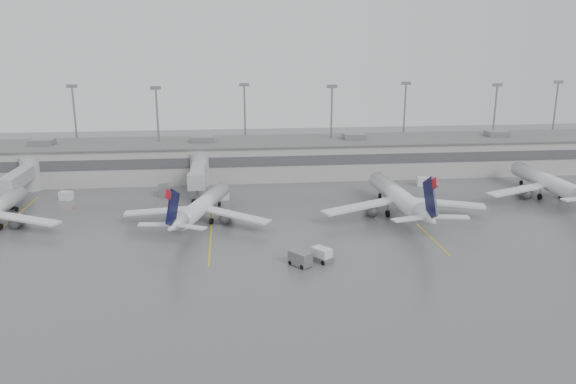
{
  "coord_description": "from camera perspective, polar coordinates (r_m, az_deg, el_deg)",
  "views": [
    {
      "loc": [
        -14.47,
        -69.32,
        30.33
      ],
      "look_at": [
        -4.2,
        24.0,
        5.0
      ],
      "focal_mm": 35.0,
      "sensor_mm": 36.0,
      "label": 1
    }
  ],
  "objects": [
    {
      "name": "light_masts",
      "position": [
        135.1,
        -0.07,
        7.31
      ],
      "size": [
        142.4,
        8.0,
        20.6
      ],
      "color": "gray",
      "rests_on": "ground"
    },
    {
      "name": "gse_uld_b",
      "position": [
        111.43,
        -6.57,
        -0.4
      ],
      "size": [
        2.26,
        1.63,
        1.51
      ],
      "primitive_type": "cube",
      "rotation": [
        0.0,
        0.0,
        0.1
      ],
      "color": "silver",
      "rests_on": "ground"
    },
    {
      "name": "jet_bridge_left",
      "position": [
        124.97,
        -25.29,
        1.41
      ],
      "size": [
        4.0,
        17.2,
        7.0
      ],
      "color": "#95989A",
      "rests_on": "ground"
    },
    {
      "name": "baggage_tug",
      "position": [
        80.29,
        3.42,
        -6.52
      ],
      "size": [
        3.44,
        3.64,
        2.02
      ],
      "rotation": [
        0.0,
        0.0,
        0.67
      ],
      "color": "silver",
      "rests_on": "ground"
    },
    {
      "name": "stand_markings",
      "position": [
        99.19,
        2.42,
        -2.72
      ],
      "size": [
        105.25,
        40.0,
        0.01
      ],
      "color": "gold",
      "rests_on": "ground"
    },
    {
      "name": "cone_b",
      "position": [
        109.1,
        -12.18,
        -1.21
      ],
      "size": [
        0.43,
        0.43,
        0.68
      ],
      "primitive_type": "cone",
      "color": "#DD4D04",
      "rests_on": "ground"
    },
    {
      "name": "ground",
      "position": [
        77.04,
        5.12,
        -8.15
      ],
      "size": [
        260.0,
        260.0,
        0.0
      ],
      "primitive_type": "plane",
      "color": "#535356",
      "rests_on": "ground"
    },
    {
      "name": "terminal",
      "position": [
        130.76,
        0.2,
        3.56
      ],
      "size": [
        152.0,
        17.0,
        9.45
      ],
      "color": "#9E9E99",
      "rests_on": "ground"
    },
    {
      "name": "cone_d",
      "position": [
        130.92,
        26.59,
        0.26
      ],
      "size": [
        0.5,
        0.5,
        0.8
      ],
      "primitive_type": "cone",
      "color": "#DD4D04",
      "rests_on": "ground"
    },
    {
      "name": "cone_a",
      "position": [
        112.26,
        -20.91,
        -1.43
      ],
      "size": [
        0.39,
        0.39,
        0.62
      ],
      "primitive_type": "cone",
      "color": "#DD4D04",
      "rests_on": "ground"
    },
    {
      "name": "cone_c",
      "position": [
        115.62,
        10.12,
        -0.15
      ],
      "size": [
        0.48,
        0.48,
        0.76
      ],
      "primitive_type": "cone",
      "color": "#DD4D04",
      "rests_on": "ground"
    },
    {
      "name": "baggage_cart",
      "position": [
        78.63,
        1.25,
        -6.75
      ],
      "size": [
        3.41,
        3.63,
        2.05
      ],
      "rotation": [
        0.0,
        0.0,
        0.67
      ],
      "color": "slate",
      "rests_on": "ground"
    },
    {
      "name": "gse_uld_a",
      "position": [
        118.82,
        -21.63,
        -0.36
      ],
      "size": [
        2.7,
        2.14,
        1.69
      ],
      "primitive_type": "cube",
      "rotation": [
        0.0,
        0.0,
        -0.25
      ],
      "color": "silver",
      "rests_on": "ground"
    },
    {
      "name": "jet_mid_left",
      "position": [
        97.31,
        -8.86,
        -1.45
      ],
      "size": [
        24.7,
        28.14,
        9.4
      ],
      "rotation": [
        0.0,
        0.0,
        -0.31
      ],
      "color": "silver",
      "rests_on": "ground"
    },
    {
      "name": "gse_loader",
      "position": [
        116.31,
        -12.5,
        0.16
      ],
      "size": [
        2.55,
        3.65,
        2.13
      ],
      "primitive_type": "cube",
      "rotation": [
        0.0,
        0.0,
        0.13
      ],
      "color": "slate",
      "rests_on": "ground"
    },
    {
      "name": "jet_mid_right",
      "position": [
        102.02,
        11.29,
        -0.53
      ],
      "size": [
        29.74,
        33.36,
        10.79
      ],
      "rotation": [
        0.0,
        0.0,
        0.03
      ],
      "color": "silver",
      "rests_on": "ground"
    },
    {
      "name": "gse_uld_c",
      "position": [
        124.89,
        13.55,
        1.05
      ],
      "size": [
        2.8,
        2.08,
        1.82
      ],
      "primitive_type": "cube",
      "rotation": [
        0.0,
        0.0,
        -0.15
      ],
      "color": "silver",
      "rests_on": "ground"
    },
    {
      "name": "jet_bridge_right",
      "position": [
        118.2,
        -9.05,
        1.97
      ],
      "size": [
        4.0,
        17.2,
        7.0
      ],
      "color": "#95989A",
      "rests_on": "ground"
    },
    {
      "name": "jet_far_right",
      "position": [
        122.4,
        25.11,
        0.85
      ],
      "size": [
        28.59,
        32.02,
        10.36
      ],
      "rotation": [
        0.0,
        0.0,
        -0.01
      ],
      "color": "silver",
      "rests_on": "ground"
    }
  ]
}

